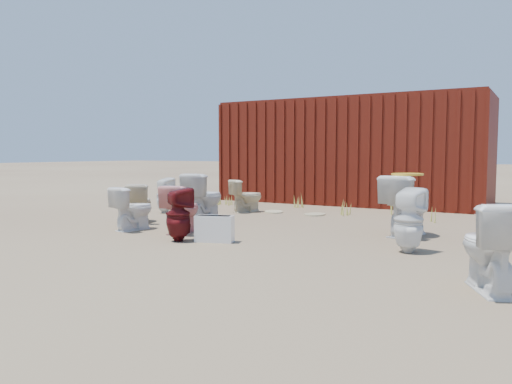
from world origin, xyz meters
The scene contains 22 objects.
ground centered at (0.00, 0.00, 0.00)m, with size 100.00×100.00×0.00m, color brown.
shipping_container centered at (0.00, 5.20, 1.20)m, with size 6.00×2.40×2.40m, color #54120E.
toilet_front_a centered at (-1.09, 0.69, 0.41)m, with size 0.46×0.81×0.82m, color silver.
toilet_front_pink centered at (-0.62, -0.50, 0.35)m, with size 0.39×0.69×0.70m, color #E38783.
toilet_front_c centered at (-1.43, -0.67, 0.33)m, with size 0.37×0.65×0.66m, color white.
toilet_front_maroon centered at (-0.21, -1.09, 0.36)m, with size 0.32×0.33×0.71m, color #5B0F12.
toilet_front_e centered at (3.60, -1.65, 0.38)m, with size 0.43×0.75×0.77m, color white.
toilet_back_a centered at (-2.44, 1.23, 0.34)m, with size 0.31×0.32×0.69m, color white.
toilet_back_beige_left centered at (-1.92, 0.00, 0.33)m, with size 0.37×0.64×0.65m, color beige.
toilet_back_beige_right centered at (-1.12, 2.15, 0.32)m, with size 0.36×0.63×0.64m, color beige.
toilet_back_yellowlid centered at (2.30, 0.88, 0.43)m, with size 0.48×0.84×0.86m, color white.
toilet_back_e centered at (2.61, -0.31, 0.38)m, with size 0.34×0.35×0.76m, color white.
yellow_lid centered at (2.30, 0.88, 0.87)m, with size 0.44×0.54×0.03m, color gold.
loose_tank centered at (0.23, -0.88, 0.17)m, with size 0.50×0.20×0.35m, color white.
loose_lid_near centered at (0.23, 2.40, 0.01)m, with size 0.38×0.49×0.02m, color #B9B086.
loose_lid_far centered at (-0.63, 2.38, 0.01)m, with size 0.36×0.47×0.02m, color beige.
weed_clump_a centered at (-2.26, 3.10, 0.13)m, with size 0.36×0.36×0.26m, color #BDBD4B.
weed_clump_b centered at (0.65, 2.66, 0.14)m, with size 0.32×0.32×0.27m, color #BDBD4B.
weed_clump_c centered at (2.24, 2.49, 0.14)m, with size 0.36×0.36×0.29m, color #BDBD4B.
weed_clump_d centered at (-0.55, 3.37, 0.14)m, with size 0.30×0.30×0.28m, color #BDBD4B.
weed_clump_e centered at (1.61, 3.26, 0.17)m, with size 0.34×0.34×0.33m, color #BDBD4B.
weed_clump_f centered at (3.30, 0.24, 0.12)m, with size 0.28×0.28×0.23m, color #BDBD4B.
Camera 1 is at (3.98, -6.23, 1.17)m, focal length 35.00 mm.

